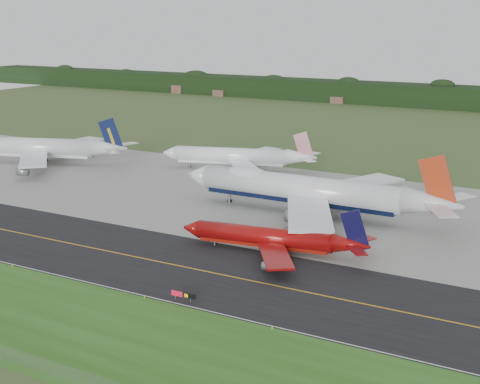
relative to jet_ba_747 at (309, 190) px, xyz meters
name	(u,v)px	position (x,y,z in m)	size (l,w,h in m)	color
ground	(180,258)	(-10.78, -42.16, -6.35)	(600.00, 600.00, 0.00)	#3C5226
grass_verge	(61,323)	(-10.78, -77.16, -6.34)	(400.00, 30.00, 0.01)	#2B5218
taxiway	(169,264)	(-10.78, -46.16, -6.34)	(400.00, 32.00, 0.02)	black
apron	(284,201)	(-10.78, 8.84, -6.34)	(400.00, 78.00, 0.01)	gray
taxiway_centreline	(169,264)	(-10.78, -46.16, -6.32)	(400.00, 0.40, 0.00)	orange
taxiway_edge_line	(121,290)	(-10.78, -61.66, -6.32)	(400.00, 0.25, 0.00)	silver
horizon_treeline	(455,98)	(-10.78, 231.61, -0.88)	(700.00, 25.00, 12.00)	black
jet_ba_747	(309,190)	(0.00, 0.00, 0.00)	(73.96, 61.50, 18.66)	silver
jet_red_737	(274,238)	(4.78, -29.63, -3.25)	(41.49, 33.51, 11.21)	maroon
jet_navy_gold	(39,148)	(-105.15, 12.98, -0.93)	(62.24, 52.74, 16.50)	silver
jet_star_tail	(239,157)	(-40.14, 36.74, -1.82)	(50.60, 41.32, 13.59)	white
taxiway_sign	(183,295)	(1.87, -60.15, -5.22)	(4.82, 0.49, 1.61)	slate
edge_marker_left	(12,266)	(-37.41, -62.66, -6.10)	(0.16, 0.16, 0.50)	yellow
edge_marker_center	(144,297)	(-4.74, -62.66, -6.10)	(0.16, 0.16, 0.50)	yellow
edge_marker_right	(272,328)	(20.49, -62.66, -6.10)	(0.16, 0.16, 0.50)	yellow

